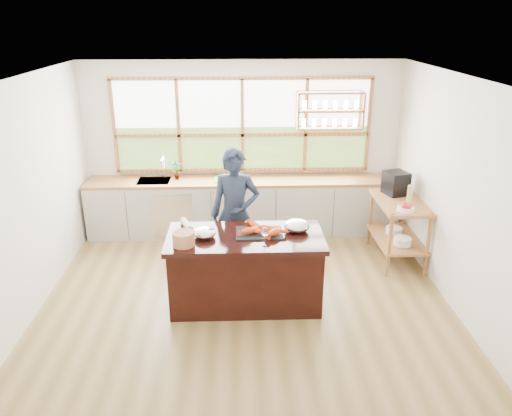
{
  "coord_description": "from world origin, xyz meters",
  "views": [
    {
      "loc": [
        -0.06,
        -5.54,
        3.33
      ],
      "look_at": [
        0.14,
        0.15,
        1.11
      ],
      "focal_mm": 35.0,
      "sensor_mm": 36.0,
      "label": 1
    }
  ],
  "objects_px": {
    "island": "(246,269)",
    "wicker_basket": "(184,239)",
    "cook": "(235,214)",
    "espresso_machine": "(396,183)"
  },
  "relations": [
    {
      "from": "espresso_machine",
      "to": "wicker_basket",
      "type": "xyz_separation_m",
      "value": [
        -2.89,
        -1.62,
        -0.09
      ]
    },
    {
      "from": "espresso_machine",
      "to": "cook",
      "type": "bearing_deg",
      "value": 178.08
    },
    {
      "from": "island",
      "to": "espresso_machine",
      "type": "height_order",
      "value": "espresso_machine"
    },
    {
      "from": "island",
      "to": "cook",
      "type": "height_order",
      "value": "cook"
    },
    {
      "from": "island",
      "to": "wicker_basket",
      "type": "height_order",
      "value": "wicker_basket"
    },
    {
      "from": "island",
      "to": "wicker_basket",
      "type": "relative_size",
      "value": 7.44
    },
    {
      "from": "cook",
      "to": "island",
      "type": "bearing_deg",
      "value": -77.06
    },
    {
      "from": "espresso_machine",
      "to": "wicker_basket",
      "type": "bearing_deg",
      "value": -168.26
    },
    {
      "from": "wicker_basket",
      "to": "cook",
      "type": "bearing_deg",
      "value": 59.42
    },
    {
      "from": "island",
      "to": "wicker_basket",
      "type": "distance_m",
      "value": 0.9
    }
  ]
}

